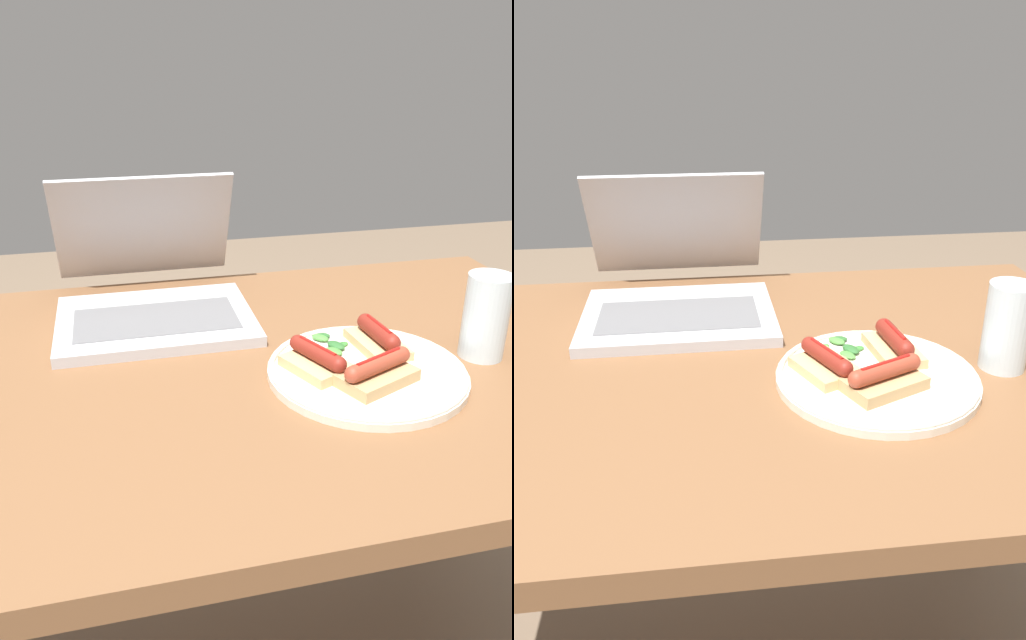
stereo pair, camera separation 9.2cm
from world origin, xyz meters
The scene contains 8 objects.
desk centered at (0.00, 0.00, 0.62)m, with size 1.25×0.77×0.71m.
laptop centered at (-0.09, 0.22, 0.75)m, with size 0.32×0.36×0.23m.
plate centered at (0.19, -0.08, 0.72)m, with size 0.28×0.28×0.02m.
sausage_toast_left centered at (0.23, -0.02, 0.74)m, with size 0.07×0.12×0.04m.
sausage_toast_middle centered at (0.18, -0.12, 0.74)m, with size 0.12×0.10×0.04m.
sausage_toast_right centered at (0.12, -0.06, 0.74)m, with size 0.10×0.11×0.04m.
salad_pile centered at (0.15, 0.00, 0.73)m, with size 0.08×0.08×0.01m.
drinking_glass centered at (0.38, -0.06, 0.78)m, with size 0.07×0.07×0.13m.
Camera 1 is at (-0.15, -0.80, 1.14)m, focal length 35.00 mm.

